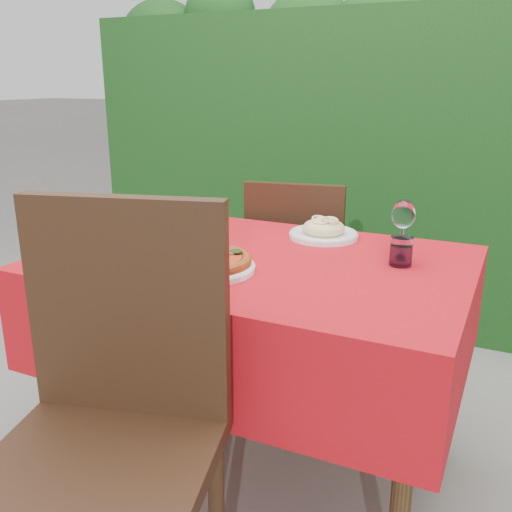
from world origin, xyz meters
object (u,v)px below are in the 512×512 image
at_px(chair_far, 297,268).
at_px(fork, 161,249).
at_px(water_glass, 401,253).
at_px(pizza_plate, 205,262).
at_px(pasta_plate, 324,231).
at_px(chair_near, 112,408).
at_px(wine_glass, 403,217).

xyz_separation_m(chair_far, fork, (-0.20, -0.70, 0.25)).
bearing_deg(water_glass, pizza_plate, -149.79).
xyz_separation_m(chair_far, pizza_plate, (0.03, -0.81, 0.27)).
bearing_deg(pasta_plate, pizza_plate, -111.54).
height_order(chair_far, fork, chair_far).
height_order(chair_near, pizza_plate, chair_near).
bearing_deg(fork, water_glass, -11.06).
distance_m(pasta_plate, water_glass, 0.36).
bearing_deg(pasta_plate, wine_glass, -18.74).
relative_size(chair_near, chair_far, 1.17).
xyz_separation_m(pizza_plate, water_glass, (0.49, 0.28, 0.01)).
xyz_separation_m(water_glass, fork, (-0.72, -0.17, -0.04)).
distance_m(water_glass, fork, 0.74).
xyz_separation_m(water_glass, wine_glass, (-0.02, 0.10, 0.08)).
height_order(chair_far, water_glass, chair_far).
xyz_separation_m(chair_far, water_glass, (0.52, -0.53, 0.28)).
relative_size(pasta_plate, fork, 1.17).
height_order(pasta_plate, wine_glass, wine_glass).
bearing_deg(pizza_plate, fork, 153.73).
xyz_separation_m(pasta_plate, fork, (-0.42, -0.36, -0.02)).
relative_size(chair_near, water_glass, 12.11).
height_order(pizza_plate, fork, pizza_plate).
xyz_separation_m(chair_far, pasta_plate, (0.22, -0.34, 0.27)).
xyz_separation_m(pasta_plate, wine_glass, (0.28, -0.10, 0.10)).
relative_size(water_glass, fork, 0.42).
bearing_deg(chair_near, pizza_plate, 80.48).
distance_m(pizza_plate, wine_glass, 0.61).
bearing_deg(chair_far, wine_glass, 129.35).
distance_m(chair_far, pasta_plate, 0.48).
height_order(chair_near, water_glass, chair_near).
bearing_deg(pizza_plate, chair_far, 92.39).
xyz_separation_m(chair_near, chair_far, (-0.08, 1.30, -0.09)).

